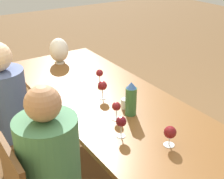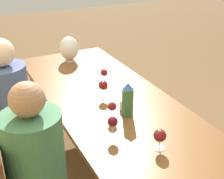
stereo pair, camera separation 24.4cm
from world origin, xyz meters
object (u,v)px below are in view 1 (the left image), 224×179
Objects in this scene: wine_glass_1 at (100,73)px; person_far at (8,113)px; person_near at (53,177)px; chair_far at (0,132)px; water_tumbler at (126,103)px; vase at (59,50)px; wine_glass_5 at (121,122)px; wine_glass_3 at (170,133)px; water_bottle at (131,99)px; wine_glass_2 at (102,86)px; wine_glass_4 at (116,107)px.

wine_glass_1 is 0.84m from person_far.
person_near reaches higher than person_far.
water_tumbler is at bearing -121.75° from chair_far.
person_far reaches higher than water_tumbler.
person_far is at bearing 130.88° from vase.
wine_glass_3 is at bearing -141.19° from wine_glass_5.
water_tumbler is 1.02m from chair_far.
water_tumbler is at bearing -124.58° from person_far.
person_near is (-0.26, 0.73, -0.18)m from water_bottle.
person_far is at bearing 67.42° from wine_glass_2.
vase is 1.09m from chair_far.
chair_far is at bearing 5.58° from person_near.
water_tumbler is 1.16m from vase.
person_near is at bearing -174.42° from chair_far.
water_tumbler is at bearing -164.71° from wine_glass_2.
wine_glass_4 is 0.91× the size of wine_glass_5.
water_tumbler is at bearing -14.05° from water_bottle.
wine_glass_2 is 0.76m from person_far.
wine_glass_2 is 1.13× the size of wine_glass_4.
chair_far reaches higher than wine_glass_1.
wine_glass_5 is 0.16× the size of chair_far.
wine_glass_5 is at bearing 161.06° from wine_glass_2.
water_bottle is 0.29m from wine_glass_5.
chair_far is 0.76× the size of person_far.
person_far reaches higher than wine_glass_3.
vase is (1.25, -0.01, 0.01)m from water_bottle.
person_far is (-0.64, 0.74, -0.19)m from vase.
person_far reaches higher than wine_glass_1.
water_bottle is 0.99× the size of vase.
vase reaches higher than water_bottle.
water_tumbler is at bearing -57.77° from wine_glass_4.
vase is 0.21× the size of person_far.
wine_glass_4 is (-0.33, 0.08, -0.01)m from wine_glass_2.
chair_far is at bearing 48.51° from wine_glass_4.
water_tumbler is 0.25m from wine_glass_2.
wine_glass_1 is at bearing -90.54° from chair_far.
wine_glass_1 is 0.90× the size of wine_glass_3.
person_far is (0.61, 0.61, -0.15)m from wine_glass_4.
wine_glass_4 is at bearing 159.59° from wine_glass_1.
wine_glass_3 is (-0.54, 0.05, 0.05)m from water_tumbler.
wine_glass_3 is at bearing -104.35° from person_near.
wine_glass_2 is 0.16× the size of chair_far.
water_bottle is 0.21× the size of person_near.
wine_glass_4 is 0.11× the size of person_far.
wine_glass_4 is (0.00, 0.12, -0.03)m from water_bottle.
person_near is at bearing 113.48° from wine_glass_4.
wine_glass_1 is 0.83× the size of wine_glass_5.
wine_glass_4 is at bearing -25.78° from wine_glass_5.
person_near is at bearing 97.15° from wine_glass_5.
water_bottle reaches higher than chair_far.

